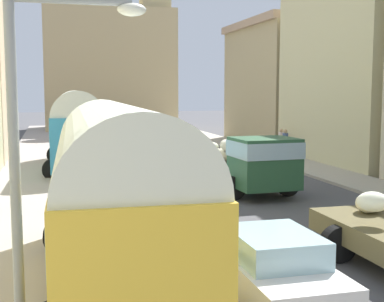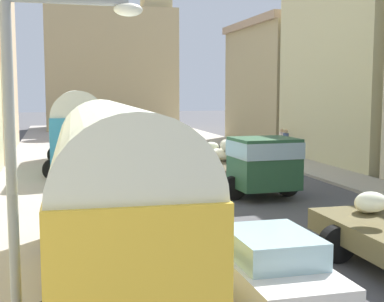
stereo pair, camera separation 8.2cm
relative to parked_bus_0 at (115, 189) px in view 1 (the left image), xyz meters
name	(u,v)px [view 1 (the left image)]	position (x,y,z in m)	size (l,w,h in m)	color
ground_plane	(165,166)	(4.74, 17.78, -2.16)	(154.00, 154.00, 0.00)	#4C4B4F
sidewalk_left	(28,170)	(-2.51, 17.78, -2.09)	(2.50, 70.00, 0.14)	#9B938B
sidewalk_right	(287,161)	(11.99, 17.78, -2.09)	(2.50, 70.00, 0.14)	#B0A897
building_right_2	(357,49)	(15.65, 16.63, 4.32)	(4.81, 10.53, 12.97)	beige
building_right_3	(283,83)	(16.20, 27.88, 2.58)	(6.51, 11.05, 9.43)	tan
distant_church	(109,62)	(4.74, 46.26, 4.91)	(13.22, 7.89, 20.06)	tan
parked_bus_0	(115,189)	(0.00, 0.00, 0.00)	(3.42, 9.13, 3.92)	gold
parked_bus_1	(76,126)	(0.00, 17.62, 0.14)	(3.47, 9.53, 4.16)	teal
cargo_truck_1	(247,162)	(6.51, 9.70, -0.93)	(3.42, 7.38, 2.37)	#275133
car_0	(183,147)	(6.34, 20.22, -1.40)	(2.13, 3.86, 1.51)	silver
car_1	(161,137)	(6.46, 27.39, -1.37)	(2.57, 3.92, 1.57)	#51964A
car_2	(274,270)	(2.81, -1.60, -1.41)	(2.31, 3.72, 1.49)	white
car_3	(162,178)	(2.87, 9.38, -1.40)	(2.26, 3.81, 1.51)	silver
car_4	(112,135)	(3.17, 29.77, -1.39)	(2.49, 3.86, 1.53)	#479D4D
pedestrian_0	(281,141)	(12.68, 20.13, -1.15)	(0.49, 0.49, 1.78)	#273246
pedestrian_1	(285,142)	(12.36, 18.83, -1.11)	(0.44, 0.44, 1.84)	navy
streetlamp_near	(37,140)	(-1.43, -2.56, 1.27)	(2.06, 0.28, 5.58)	gray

